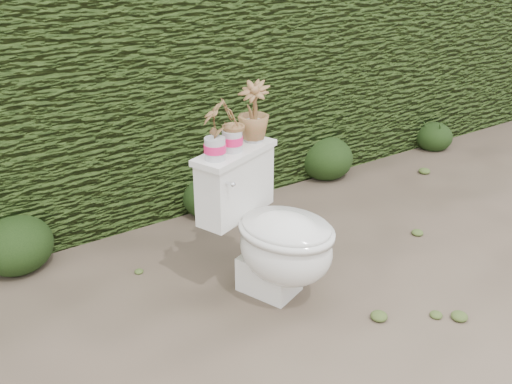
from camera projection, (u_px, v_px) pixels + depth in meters
ground at (295, 286)px, 3.17m from camera, size 60.00×60.00×0.00m
hedge at (161, 83)px, 4.03m from camera, size 8.00×1.00×1.60m
toilet at (273, 234)px, 2.97m from camera, size 0.67×0.80×0.78m
potted_plant_left at (214, 132)px, 2.74m from camera, size 0.16×0.18×0.28m
potted_plant_center at (232, 126)px, 2.85m from camera, size 0.19×0.18×0.26m
potted_plant_right at (254, 113)px, 2.98m from camera, size 0.23×0.23×0.30m
liriope_clump_1 at (14, 240)px, 3.28m from camera, size 0.43×0.43×0.34m
liriope_clump_2 at (209, 193)px, 3.91m from camera, size 0.37×0.37×0.29m
liriope_clump_3 at (326, 155)px, 4.50m from camera, size 0.43×0.43×0.34m
liriope_clump_4 at (434, 134)px, 5.07m from camera, size 0.33×0.33×0.26m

